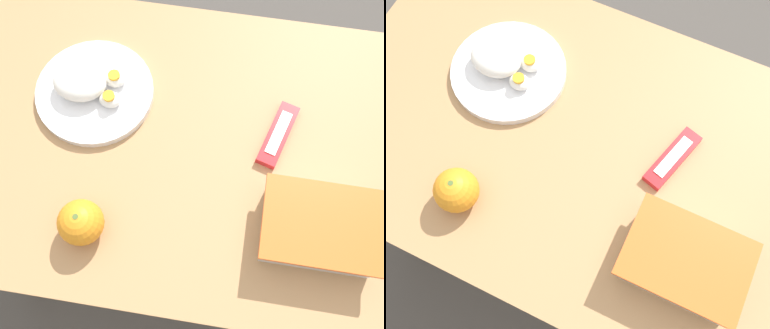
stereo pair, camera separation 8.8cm
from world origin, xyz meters
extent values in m
plane|color=#4C4742|center=(0.00, 0.00, 0.00)|extent=(10.00, 10.00, 0.00)
cube|color=#AD7F51|center=(0.00, 0.00, 0.73)|extent=(1.10, 0.69, 0.03)
cylinder|color=#936C45|center=(-0.49, -0.28, 0.36)|extent=(0.06, 0.06, 0.71)
cylinder|color=#936C45|center=(0.49, -0.28, 0.36)|extent=(0.06, 0.06, 0.71)
cylinder|color=#936C45|center=(-0.49, 0.28, 0.36)|extent=(0.06, 0.06, 0.71)
cube|color=white|center=(-0.27, 0.15, 0.77)|extent=(0.20, 0.14, 0.06)
cube|color=#CCBC84|center=(-0.27, 0.15, 0.76)|extent=(0.19, 0.13, 0.04)
cube|color=orange|center=(-0.27, 0.15, 0.81)|extent=(0.22, 0.16, 0.01)
ellipsoid|color=gray|center=(-0.33, 0.14, 0.78)|extent=(0.05, 0.05, 0.03)
ellipsoid|color=gray|center=(-0.27, 0.16, 0.78)|extent=(0.06, 0.05, 0.03)
ellipsoid|color=gray|center=(-0.22, 0.13, 0.78)|extent=(0.05, 0.04, 0.03)
sphere|color=orange|center=(0.16, 0.21, 0.78)|extent=(0.09, 0.09, 0.09)
cylinder|color=#4C662D|center=(0.16, 0.21, 0.83)|extent=(0.01, 0.01, 0.00)
cylinder|color=white|center=(0.21, -0.08, 0.75)|extent=(0.25, 0.25, 0.02)
ellipsoid|color=white|center=(0.24, -0.08, 0.78)|extent=(0.11, 0.09, 0.05)
ellipsoid|color=white|center=(0.17, -0.11, 0.77)|extent=(0.04, 0.04, 0.03)
cylinder|color=#F4A823|center=(0.17, -0.11, 0.79)|extent=(0.02, 0.02, 0.01)
ellipsoid|color=white|center=(0.17, -0.06, 0.77)|extent=(0.04, 0.04, 0.03)
cylinder|color=#F4A823|center=(0.17, -0.06, 0.79)|extent=(0.02, 0.02, 0.01)
cube|color=red|center=(-0.18, -0.05, 0.75)|extent=(0.08, 0.15, 0.02)
cube|color=white|center=(-0.18, -0.05, 0.76)|extent=(0.05, 0.10, 0.00)
camera|label=1|loc=(-0.07, 0.36, 1.60)|focal=42.00mm
camera|label=2|loc=(-0.15, 0.34, 1.60)|focal=42.00mm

